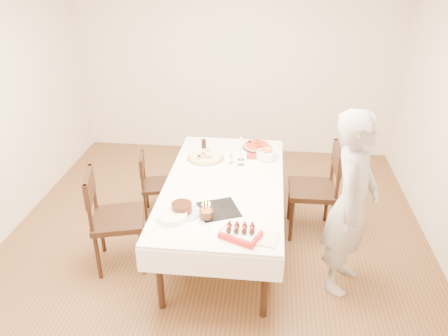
# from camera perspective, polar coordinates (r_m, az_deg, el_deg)

# --- Properties ---
(floor) EXTENTS (5.00, 5.00, 0.00)m
(floor) POSITION_cam_1_polar(r_m,az_deg,el_deg) (4.60, -1.36, -10.61)
(floor) COLOR #55321D
(floor) RESTS_ON ground
(wall_back) EXTENTS (4.50, 0.04, 2.70)m
(wall_back) POSITION_cam_1_polar(r_m,az_deg,el_deg) (6.29, 1.57, 13.78)
(wall_back) COLOR beige
(wall_back) RESTS_ON floor
(dining_table) EXTENTS (1.84, 2.41, 0.75)m
(dining_table) POSITION_cam_1_polar(r_m,az_deg,el_deg) (4.45, -0.00, -6.11)
(dining_table) COLOR white
(dining_table) RESTS_ON floor
(chair_right_savory) EXTENTS (0.53, 0.53, 1.03)m
(chair_right_savory) POSITION_cam_1_polar(r_m,az_deg,el_deg) (4.69, 11.42, -2.80)
(chair_right_savory) COLOR black
(chair_right_savory) RESTS_ON floor
(chair_left_savory) EXTENTS (0.47, 0.47, 0.77)m
(chair_left_savory) POSITION_cam_1_polar(r_m,az_deg,el_deg) (5.00, -8.55, -2.22)
(chair_left_savory) COLOR black
(chair_left_savory) RESTS_ON floor
(chair_left_dessert) EXTENTS (0.64, 0.64, 1.02)m
(chair_left_dessert) POSITION_cam_1_polar(r_m,az_deg,el_deg) (4.27, -13.65, -6.50)
(chair_left_dessert) COLOR black
(chair_left_dessert) RESTS_ON floor
(person) EXTENTS (0.61, 0.73, 1.70)m
(person) POSITION_cam_1_polar(r_m,az_deg,el_deg) (3.88, 16.32, -4.58)
(person) COLOR #A19D98
(person) RESTS_ON floor
(pizza_white) EXTENTS (0.53, 0.53, 0.04)m
(pizza_white) POSITION_cam_1_polar(r_m,az_deg,el_deg) (4.71, -2.41, 1.42)
(pizza_white) COLOR beige
(pizza_white) RESTS_ON dining_table
(pizza_pepperoni) EXTENTS (0.42, 0.42, 0.04)m
(pizza_pepperoni) POSITION_cam_1_polar(r_m,az_deg,el_deg) (4.98, 4.30, 2.89)
(pizza_pepperoni) COLOR red
(pizza_pepperoni) RESTS_ON dining_table
(red_placemat) EXTENTS (0.28, 0.28, 0.01)m
(red_placemat) POSITION_cam_1_polar(r_m,az_deg,el_deg) (4.83, 4.59, 1.79)
(red_placemat) COLOR #B21E1E
(red_placemat) RESTS_ON dining_table
(pasta_bowl) EXTENTS (0.22, 0.22, 0.07)m
(pasta_bowl) POSITION_cam_1_polar(r_m,az_deg,el_deg) (4.73, 5.56, 1.75)
(pasta_bowl) COLOR white
(pasta_bowl) RESTS_ON dining_table
(taper_candle) EXTENTS (0.08, 0.08, 0.32)m
(taper_candle) POSITION_cam_1_polar(r_m,az_deg,el_deg) (4.53, 2.25, 2.28)
(taper_candle) COLOR white
(taper_candle) RESTS_ON dining_table
(shaker_pair) EXTENTS (0.08, 0.08, 0.09)m
(shaker_pair) POSITION_cam_1_polar(r_m,az_deg,el_deg) (4.60, 0.95, 1.06)
(shaker_pair) COLOR white
(shaker_pair) RESTS_ON dining_table
(cola_glass) EXTENTS (0.07, 0.07, 0.10)m
(cola_glass) POSITION_cam_1_polar(r_m,az_deg,el_deg) (4.96, -2.65, 3.18)
(cola_glass) COLOR black
(cola_glass) RESTS_ON dining_table
(layer_cake) EXTENTS (0.28, 0.28, 0.09)m
(layer_cake) POSITION_cam_1_polar(r_m,az_deg,el_deg) (3.79, -5.54, -5.23)
(layer_cake) COLOR black
(layer_cake) RESTS_ON dining_table
(cake_board) EXTENTS (0.44, 0.44, 0.01)m
(cake_board) POSITION_cam_1_polar(r_m,az_deg,el_deg) (3.84, -0.72, -5.47)
(cake_board) COLOR black
(cake_board) RESTS_ON dining_table
(birthday_cake) EXTENTS (0.12, 0.12, 0.13)m
(birthday_cake) POSITION_cam_1_polar(r_m,az_deg,el_deg) (3.69, -2.34, -5.56)
(birthday_cake) COLOR #381D0F
(birthday_cake) RESTS_ON dining_table
(strawberry_box) EXTENTS (0.36, 0.31, 0.08)m
(strawberry_box) POSITION_cam_1_polar(r_m,az_deg,el_deg) (3.49, 2.15, -8.53)
(strawberry_box) COLOR #B41A14
(strawberry_box) RESTS_ON dining_table
(box_lid) EXTENTS (0.35, 0.27, 0.03)m
(box_lid) POSITION_cam_1_polar(r_m,az_deg,el_deg) (3.52, 4.34, -9.03)
(box_lid) COLOR beige
(box_lid) RESTS_ON dining_table
(plate_stack) EXTENTS (0.33, 0.33, 0.05)m
(plate_stack) POSITION_cam_1_polar(r_m,az_deg,el_deg) (3.73, -6.75, -6.28)
(plate_stack) COLOR white
(plate_stack) RESTS_ON dining_table
(china_plate) EXTENTS (0.38, 0.38, 0.01)m
(china_plate) POSITION_cam_1_polar(r_m,az_deg,el_deg) (3.81, -5.36, -5.79)
(china_plate) COLOR white
(china_plate) RESTS_ON dining_table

